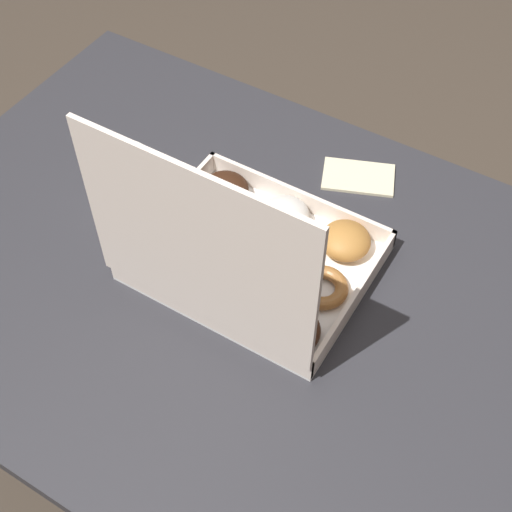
% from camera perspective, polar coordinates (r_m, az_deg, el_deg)
% --- Properties ---
extents(ground_plane, '(8.00, 8.00, 0.00)m').
position_cam_1_polar(ground_plane, '(1.83, -1.64, -14.87)').
color(ground_plane, '#42382D').
extents(dining_table, '(1.23, 0.90, 0.71)m').
position_cam_1_polar(dining_table, '(1.28, -2.27, -3.69)').
color(dining_table, '#2D2D33').
rests_on(dining_table, ground_plane).
extents(donut_box, '(0.38, 0.31, 0.36)m').
position_cam_1_polar(donut_box, '(1.16, -0.58, 0.45)').
color(donut_box, white).
rests_on(donut_box, dining_table).
extents(coffee_mug, '(0.09, 0.09, 0.08)m').
position_cam_1_polar(coffee_mug, '(1.33, -10.30, 6.62)').
color(coffee_mug, white).
rests_on(coffee_mug, dining_table).
extents(paper_napkin, '(0.16, 0.13, 0.01)m').
position_cam_1_polar(paper_napkin, '(1.37, 8.19, 6.28)').
color(paper_napkin, beige).
rests_on(paper_napkin, dining_table).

